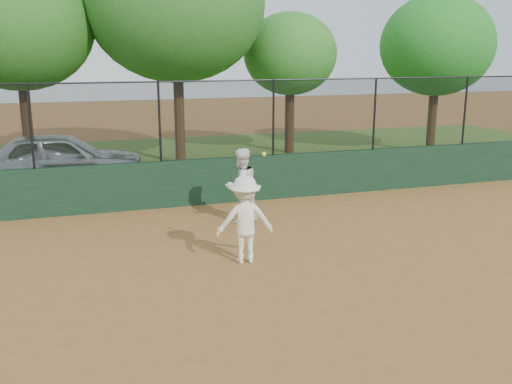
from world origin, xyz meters
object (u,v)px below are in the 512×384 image
object	(u,v)px
player_second	(241,186)
tree_1	(18,26)
player_main	(245,220)
tree_3	(290,54)
parked_car	(61,159)
tree_2	(176,4)
tree_4	(437,45)

from	to	relation	value
player_second	tree_1	distance (m)	10.18
player_main	tree_3	xyz separation A→B (m)	(5.14, 11.05, 2.96)
parked_car	player_second	bearing A→B (deg)	-138.26
parked_car	tree_2	xyz separation A→B (m)	(3.99, 2.41, 4.62)
player_main	tree_4	bearing A→B (deg)	41.78
player_second	tree_4	size ratio (longest dim) A/B	0.29
player_main	player_second	bearing A→B (deg)	75.28
player_second	player_main	bearing A→B (deg)	53.15
tree_4	parked_car	bearing A→B (deg)	-172.91
tree_2	tree_1	bearing A→B (deg)	174.79
parked_car	player_second	distance (m)	6.50
tree_2	tree_3	distance (m)	4.92
parked_car	player_main	distance (m)	8.33
tree_2	tree_3	world-z (taller)	tree_2
tree_1	tree_2	world-z (taller)	tree_2
parked_car	player_main	bearing A→B (deg)	-152.76
tree_1	tree_2	bearing A→B (deg)	-5.21
tree_1	tree_3	distance (m)	9.61
tree_4	tree_2	bearing A→B (deg)	176.00
parked_car	player_main	xyz separation A→B (m)	(3.37, -7.62, 0.02)
parked_car	tree_4	bearing A→B (deg)	-79.56
tree_3	tree_4	bearing A→B (deg)	-17.86
parked_car	tree_3	world-z (taller)	tree_3
tree_3	tree_1	bearing A→B (deg)	-176.61
player_second	tree_4	distance (m)	12.36
player_second	tree_3	bearing A→B (deg)	-139.82
parked_car	tree_1	distance (m)	4.93
player_main	tree_1	distance (m)	12.01
tree_1	tree_4	distance (m)	14.92
player_second	tree_2	size ratio (longest dim) A/B	0.22
player_second	tree_2	distance (m)	8.78
player_main	parked_car	bearing A→B (deg)	113.89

